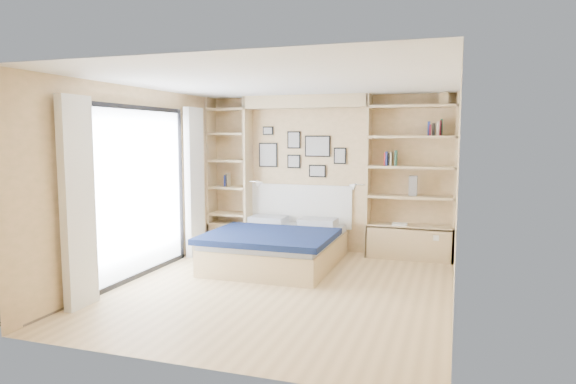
% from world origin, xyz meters
% --- Properties ---
extents(ground, '(4.50, 4.50, 0.00)m').
position_xyz_m(ground, '(0.00, 0.00, 0.00)').
color(ground, '#DFBB83').
rests_on(ground, ground).
extents(room_shell, '(4.50, 4.50, 4.50)m').
position_xyz_m(room_shell, '(-0.39, 1.52, 1.08)').
color(room_shell, '#DFB683').
rests_on(room_shell, ground).
extents(bed, '(1.75, 2.18, 1.07)m').
position_xyz_m(bed, '(-0.45, 1.14, 0.28)').
color(bed, '#D9B886').
rests_on(bed, ground).
extents(photo_gallery, '(1.48, 0.02, 0.82)m').
position_xyz_m(photo_gallery, '(-0.45, 2.22, 1.60)').
color(photo_gallery, black).
rests_on(photo_gallery, ground).
extents(reading_lamps, '(1.92, 0.12, 0.15)m').
position_xyz_m(reading_lamps, '(-0.30, 2.00, 1.10)').
color(reading_lamps, silver).
rests_on(reading_lamps, ground).
extents(shelf_decor, '(3.59, 0.23, 2.03)m').
position_xyz_m(shelf_decor, '(1.12, 2.07, 1.69)').
color(shelf_decor, '#A51E1E').
rests_on(shelf_decor, ground).
extents(deck, '(3.20, 4.00, 0.05)m').
position_xyz_m(deck, '(-3.60, 0.00, 0.00)').
color(deck, brown).
rests_on(deck, ground).
extents(deck_chair, '(0.61, 0.94, 0.90)m').
position_xyz_m(deck_chair, '(-3.21, 0.03, 0.43)').
color(deck_chair, tan).
rests_on(deck_chair, ground).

